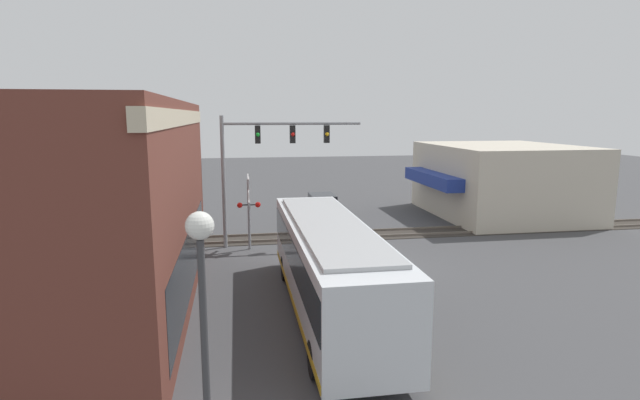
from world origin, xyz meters
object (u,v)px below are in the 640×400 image
(city_bus, at_px, (329,264))
(parked_car_black, at_px, (322,206))
(streetlamp, at_px, (205,345))
(pedestrian_near_bus, at_px, (368,275))
(crossing_signal, at_px, (249,205))

(city_bus, bearing_deg, parked_car_black, -8.95)
(city_bus, relative_size, streetlamp, 2.24)
(parked_car_black, distance_m, pedestrian_near_bus, 15.26)
(streetlamp, height_order, parked_car_black, streetlamp)
(parked_car_black, height_order, pedestrian_near_bus, pedestrian_near_bus)
(streetlamp, distance_m, parked_car_black, 25.84)
(crossing_signal, distance_m, streetlamp, 17.37)
(crossing_signal, bearing_deg, city_bus, -164.52)
(city_bus, xyz_separation_m, crossing_signal, (8.85, 2.45, 0.52))
(city_bus, xyz_separation_m, streetlamp, (-8.46, 3.59, 1.39))
(crossing_signal, bearing_deg, parked_car_black, -33.40)
(city_bus, distance_m, streetlamp, 9.30)
(streetlamp, height_order, pedestrian_near_bus, streetlamp)
(streetlamp, bearing_deg, crossing_signal, -3.76)
(crossing_signal, bearing_deg, pedestrian_near_bus, -151.10)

